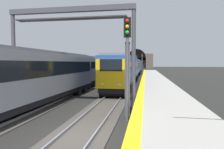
% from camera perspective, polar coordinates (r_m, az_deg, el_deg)
% --- Properties ---
extents(ground_plane, '(320.00, 320.00, 0.00)m').
position_cam_1_polar(ground_plane, '(8.84, -10.16, -17.88)').
color(ground_plane, black).
extents(platform_right, '(112.00, 3.65, 0.95)m').
position_cam_1_polar(platform_right, '(8.29, 18.24, -15.95)').
color(platform_right, '#9E9B93').
rests_on(platform_right, ground_plane).
extents(platform_right_edge_strip, '(112.00, 0.50, 0.01)m').
position_cam_1_polar(platform_right_edge_strip, '(8.06, 6.89, -12.78)').
color(platform_right_edge_strip, yellow).
rests_on(platform_right_edge_strip, platform_right).
extents(track_main_line, '(160.00, 2.68, 0.21)m').
position_cam_1_polar(track_main_line, '(8.82, -10.17, -17.62)').
color(track_main_line, '#423D38').
rests_on(track_main_line, ground_plane).
extents(train_main_approaching, '(79.78, 2.87, 4.95)m').
position_cam_1_polar(train_main_approaching, '(56.19, 6.83, 2.45)').
color(train_main_approaching, '#264C99').
rests_on(train_main_approaching, ground_plane).
extents(train_adjacent_platform, '(58.02, 3.20, 4.05)m').
position_cam_1_polar(train_adjacent_platform, '(32.26, -4.05, 1.78)').
color(train_adjacent_platform, gray).
rests_on(train_adjacent_platform, ground_plane).
extents(railway_signal_near, '(0.39, 0.38, 5.62)m').
position_cam_1_polar(railway_signal_near, '(10.80, 4.42, 4.33)').
color(railway_signal_near, '#4C4C54').
rests_on(railway_signal_near, ground_plane).
extents(railway_signal_mid, '(0.39, 0.38, 5.67)m').
position_cam_1_polar(railway_signal_mid, '(52.72, 8.65, 3.57)').
color(railway_signal_mid, '#38383D').
rests_on(railway_signal_mid, ground_plane).
extents(railway_signal_far, '(0.39, 0.38, 4.66)m').
position_cam_1_polar(railway_signal_far, '(104.65, 9.18, 3.14)').
color(railway_signal_far, '#38383D').
rests_on(railway_signal_far, ground_plane).
extents(overhead_signal_gantry, '(0.70, 9.15, 7.07)m').
position_cam_1_polar(overhead_signal_gantry, '(14.48, -11.94, 12.00)').
color(overhead_signal_gantry, '#3F3F47').
rests_on(overhead_signal_gantry, ground_plane).
extents(tunnel_portal, '(2.87, 18.57, 11.14)m').
position_cam_1_polar(tunnel_portal, '(116.10, 7.14, 3.88)').
color(tunnel_portal, '#51473D').
rests_on(tunnel_portal, ground_plane).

